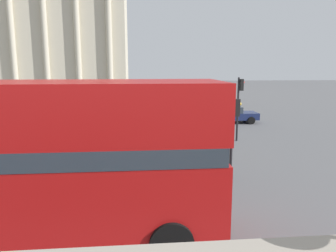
% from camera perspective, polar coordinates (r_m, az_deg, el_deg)
% --- Properties ---
extents(double_decker_bus, '(10.35, 2.76, 4.22)m').
position_cam_1_polar(double_decker_bus, '(9.04, -24.90, -4.89)').
color(double_decker_bus, black).
rests_on(double_decker_bus, ground_plane).
extents(plaza_building_left, '(24.64, 16.00, 24.18)m').
position_cam_1_polar(plaza_building_left, '(62.38, -18.92, 16.79)').
color(plaza_building_left, beige).
rests_on(plaza_building_left, ground_plane).
extents(traffic_light_near, '(0.42, 0.24, 3.38)m').
position_cam_1_polar(traffic_light_near, '(13.65, 11.41, 0.22)').
color(traffic_light_near, black).
rests_on(traffic_light_near, ground_plane).
extents(traffic_light_mid, '(0.42, 0.24, 3.91)m').
position_cam_1_polar(traffic_light_mid, '(20.45, 12.31, 4.46)').
color(traffic_light_mid, black).
rests_on(traffic_light_mid, ground_plane).
extents(car_navy, '(4.20, 1.93, 1.35)m').
position_cam_1_polar(car_navy, '(27.22, 10.84, 2.02)').
color(car_navy, black).
rests_on(car_navy, ground_plane).
extents(pedestrian_yellow, '(0.32, 0.32, 1.62)m').
position_cam_1_polar(pedestrian_yellow, '(16.89, 10.08, -2.26)').
color(pedestrian_yellow, '#282B33').
rests_on(pedestrian_yellow, ground_plane).
extents(pedestrian_blue, '(0.32, 0.32, 1.77)m').
position_cam_1_polar(pedestrian_blue, '(23.43, -7.97, 1.57)').
color(pedestrian_blue, '#282B33').
rests_on(pedestrian_blue, ground_plane).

